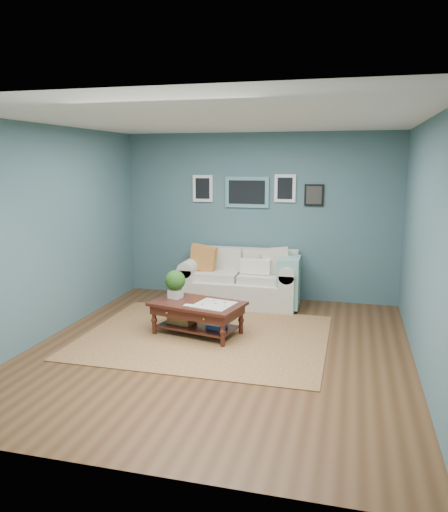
% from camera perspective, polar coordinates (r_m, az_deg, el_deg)
% --- Properties ---
extents(room_shell, '(5.00, 5.02, 2.70)m').
position_cam_1_polar(room_shell, '(5.83, -0.45, 2.08)').
color(room_shell, brown).
rests_on(room_shell, ground).
extents(area_rug, '(3.10, 2.48, 0.01)m').
position_cam_1_polar(area_rug, '(6.56, -2.16, -9.16)').
color(area_rug, brown).
rests_on(area_rug, ground).
extents(loveseat, '(1.86, 0.84, 0.96)m').
position_cam_1_polar(loveseat, '(7.93, 2.46, -2.77)').
color(loveseat, beige).
rests_on(loveseat, ground).
extents(coffee_table, '(1.29, 0.92, 0.82)m').
position_cam_1_polar(coffee_table, '(6.58, -3.49, -5.85)').
color(coffee_table, black).
rests_on(coffee_table, ground).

